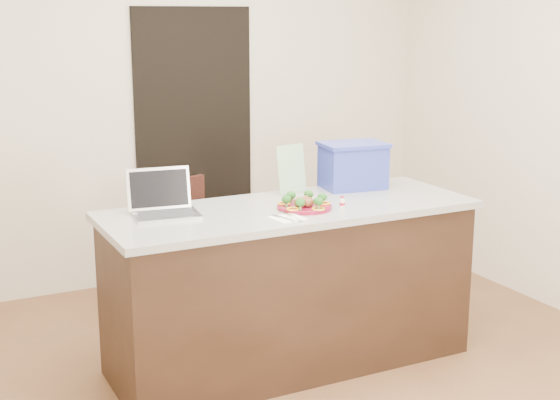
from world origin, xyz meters
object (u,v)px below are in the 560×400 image
island (290,285)px  napkin (287,218)px  blue_box (353,165)px  chair (186,242)px  yogurt_bottle (342,203)px  plate (304,207)px  laptop (163,202)px

island → napkin: (-0.14, -0.23, 0.46)m
blue_box → chair: blue_box is taller
yogurt_bottle → chair: size_ratio=0.07×
blue_box → chair: size_ratio=0.45×
island → napkin: bearing=-120.5°
plate → chair: size_ratio=0.32×
plate → chair: (-0.34, 0.96, -0.41)m
laptop → blue_box: bearing=12.2°
island → plate: size_ratio=6.95×
island → yogurt_bottle: size_ratio=33.40×
yogurt_bottle → blue_box: (0.31, 0.40, 0.11)m
chair → blue_box: bearing=-57.6°
island → laptop: size_ratio=5.69×
yogurt_bottle → blue_box: blue_box is taller
island → yogurt_bottle: 0.56m
plate → blue_box: 0.62m
napkin → blue_box: size_ratio=0.37×
plate → yogurt_bottle: 0.21m
napkin → yogurt_bottle: bearing=12.3°
napkin → laptop: size_ratio=0.42×
chair → napkin: bearing=-102.8°
blue_box → plate: bearing=-139.8°
yogurt_bottle → chair: bearing=117.7°
napkin → plate: bearing=39.4°
laptop → blue_box: blue_box is taller
yogurt_bottle → laptop: 0.96m
napkin → yogurt_bottle: (0.38, 0.08, 0.02)m
yogurt_bottle → plate: bearing=161.5°
island → blue_box: blue_box is taller
blue_box → island: bearing=-148.7°
chair → plate: bearing=-91.5°
yogurt_bottle → napkin: bearing=-167.7°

